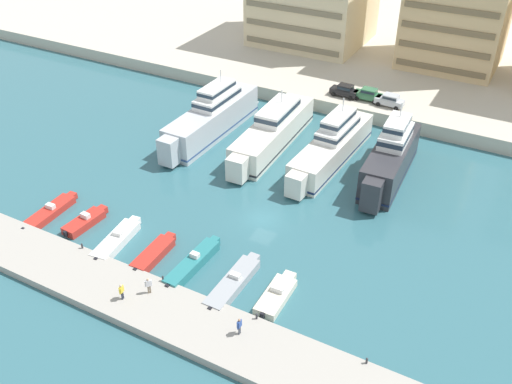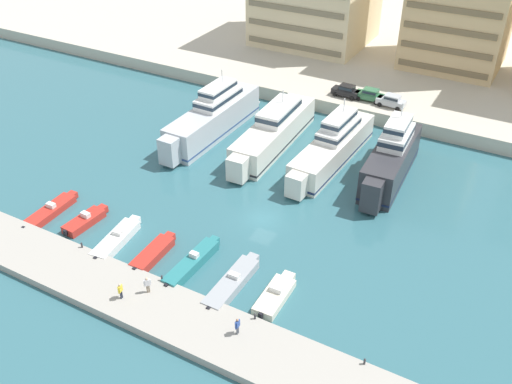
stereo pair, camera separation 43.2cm
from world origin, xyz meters
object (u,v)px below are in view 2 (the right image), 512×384
object	(u,v)px
motorboat_teal_center	(192,263)
pedestrian_mid_deck	(238,325)
yacht_silver_far_left	(213,117)
yacht_ivory_mid_left	(333,146)
motorboat_red_center_left	(153,253)
pedestrian_far_side	(120,290)
car_green_left	(370,94)
motorboat_red_far_left	(50,211)
motorboat_grey_center_right	(232,283)
yacht_ivory_left	(274,131)
motorboat_cream_mid_right	(275,295)
motorboat_red_left	(85,220)
yacht_charcoal_center_left	(391,159)
pedestrian_near_edge	(147,284)
car_black_far_left	(346,90)
car_silver_mid_left	(392,100)
motorboat_white_mid_left	(117,239)

from	to	relation	value
motorboat_teal_center	pedestrian_mid_deck	size ratio (longest dim) A/B	4.89
yacht_silver_far_left	yacht_ivory_mid_left	size ratio (longest dim) A/B	1.02
yacht_ivory_mid_left	motorboat_red_center_left	distance (m)	27.55
pedestrian_far_side	car_green_left	bearing A→B (deg)	82.89
motorboat_red_far_left	motorboat_grey_center_right	bearing A→B (deg)	-0.13
yacht_ivory_left	yacht_ivory_mid_left	xyz separation A→B (m)	(8.43, 0.01, 0.06)
motorboat_grey_center_right	pedestrian_far_side	xyz separation A→B (m)	(-7.53, -6.87, 1.37)
yacht_silver_far_left	motorboat_teal_center	distance (m)	27.81
motorboat_grey_center_right	motorboat_cream_mid_right	size ratio (longest dim) A/B	1.35
yacht_ivory_left	motorboat_red_left	xyz separation A→B (m)	(-9.82, -25.37, -1.65)
motorboat_red_far_left	motorboat_cream_mid_right	distance (m)	27.98
pedestrian_far_side	yacht_ivory_left	bearing A→B (deg)	92.93
yacht_charcoal_center_left	yacht_silver_far_left	bearing A→B (deg)	-178.35
yacht_silver_far_left	car_green_left	world-z (taller)	yacht_silver_far_left
yacht_ivory_mid_left	motorboat_cream_mid_right	xyz separation A→B (m)	(5.06, -25.45, -1.76)
yacht_ivory_mid_left	pedestrian_near_edge	size ratio (longest dim) A/B	11.62
yacht_silver_far_left	motorboat_red_left	world-z (taller)	yacht_silver_far_left
motorboat_red_center_left	motorboat_cream_mid_right	size ratio (longest dim) A/B	1.02
car_black_far_left	car_green_left	bearing A→B (deg)	5.79
car_silver_mid_left	pedestrian_near_edge	bearing A→B (deg)	-99.63
yacht_ivory_left	motorboat_red_left	world-z (taller)	yacht_ivory_left
yacht_silver_far_left	motorboat_white_mid_left	world-z (taller)	yacht_silver_far_left
yacht_ivory_mid_left	motorboat_white_mid_left	world-z (taller)	yacht_ivory_mid_left
yacht_ivory_left	motorboat_red_center_left	size ratio (longest dim) A/B	3.25
yacht_ivory_left	car_silver_mid_left	xyz separation A→B (m)	(11.15, 14.98, 0.89)
yacht_ivory_left	pedestrian_far_side	size ratio (longest dim) A/B	12.40
pedestrian_near_edge	yacht_charcoal_center_left	bearing A→B (deg)	67.46
motorboat_teal_center	pedestrian_far_side	xyz separation A→B (m)	(-2.64, -7.34, 1.31)
yacht_silver_far_left	motorboat_white_mid_left	distance (m)	25.54
pedestrian_near_edge	yacht_silver_far_left	bearing A→B (deg)	112.00
yacht_ivory_mid_left	motorboat_white_mid_left	xyz separation A→B (m)	(-13.10, -26.24, -1.70)
yacht_silver_far_left	yacht_ivory_left	world-z (taller)	yacht_silver_far_left
yacht_ivory_left	motorboat_red_far_left	distance (m)	29.79
motorboat_red_left	motorboat_cream_mid_right	world-z (taller)	motorboat_red_left
motorboat_red_far_left	motorboat_grey_center_right	world-z (taller)	motorboat_grey_center_right
motorboat_cream_mid_right	pedestrian_mid_deck	bearing A→B (deg)	-94.68
motorboat_cream_mid_right	pedestrian_far_side	world-z (taller)	pedestrian_far_side
motorboat_grey_center_right	pedestrian_near_edge	size ratio (longest dim) A/B	4.91
car_silver_mid_left	pedestrian_near_edge	distance (m)	46.77
yacht_charcoal_center_left	yacht_ivory_mid_left	bearing A→B (deg)	176.94
yacht_charcoal_center_left	pedestrian_far_side	size ratio (longest dim) A/B	10.07
car_green_left	pedestrian_near_edge	world-z (taller)	car_green_left
car_silver_mid_left	pedestrian_far_side	xyz separation A→B (m)	(-9.47, -47.87, -1.15)
motorboat_white_mid_left	motorboat_red_left	bearing A→B (deg)	170.42
motorboat_teal_center	car_silver_mid_left	bearing A→B (deg)	80.43
motorboat_red_far_left	car_green_left	bearing A→B (deg)	61.82
motorboat_red_left	pedestrian_far_side	distance (m)	13.81
car_green_left	pedestrian_near_edge	bearing A→B (deg)	-95.37
car_black_far_left	yacht_silver_far_left	bearing A→B (deg)	-128.67
yacht_ivory_mid_left	car_silver_mid_left	world-z (taller)	yacht_ivory_mid_left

